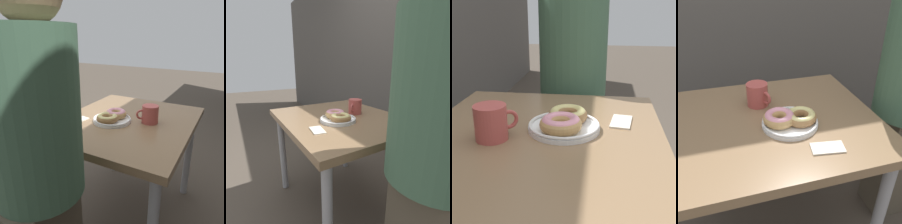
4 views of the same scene
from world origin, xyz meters
The scene contains 7 objects.
ground_plane centered at (0.00, 0.00, 0.00)m, with size 14.00×14.00×0.00m, color #4C4238.
wall_back centered at (0.00, 1.12, 1.30)m, with size 8.00×0.05×2.60m.
dining_table centered at (0.00, 0.11, 0.62)m, with size 0.92×0.76×0.70m.
donut_plate centered at (0.08, 0.04, 0.73)m, with size 0.24×0.23×0.06m.
coffee_mug centered at (-0.01, 0.25, 0.76)m, with size 0.10×0.12×0.11m.
person_figure centered at (0.69, 0.08, 0.76)m, with size 0.34×0.32×1.43m.
napkin centered at (0.17, -0.14, 0.71)m, with size 0.13×0.08×0.01m.
Camera 2 is at (0.98, -0.51, 1.05)m, focal length 28.00 mm.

